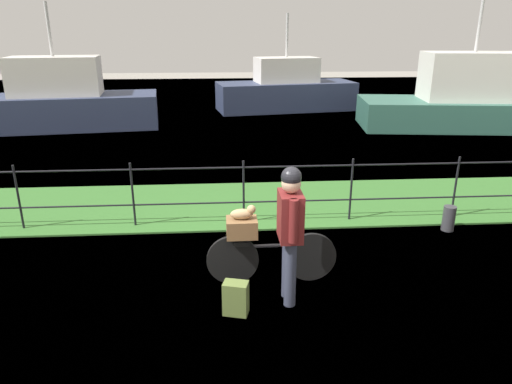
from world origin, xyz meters
name	(u,v)px	position (x,y,z in m)	size (l,w,h in m)	color
ground_plane	(252,296)	(0.00, 0.00, 0.00)	(60.00, 60.00, 0.00)	gray
grass_strip	(242,204)	(0.00, 3.14, 0.01)	(27.00, 2.40, 0.03)	#38702D
harbor_water	(232,124)	(0.00, 10.89, 0.00)	(30.00, 30.00, 0.00)	#426684
iron_fence	(244,188)	(0.00, 2.26, 0.64)	(18.04, 0.04, 1.10)	black
bicycle_main	(271,257)	(0.26, 0.33, 0.35)	(1.67, 0.16, 0.66)	black
wooden_crate	(242,228)	(-0.11, 0.33, 0.78)	(0.38, 0.30, 0.23)	brown
terrier_dog	(244,213)	(-0.08, 0.33, 0.97)	(0.32, 0.14, 0.18)	tan
cyclist_person	(290,224)	(0.43, -0.12, 1.00)	(0.27, 0.54, 1.68)	#383D51
backpack_on_paving	(236,298)	(-0.21, -0.35, 0.20)	(0.28, 0.18, 0.40)	olive
mooring_bollard	(449,218)	(3.30, 1.76, 0.21)	(0.20, 0.20, 0.41)	#38383D
moored_boat_near	(59,103)	(-5.58, 10.57, 0.82)	(6.37, 2.78, 3.86)	#2D3856
moored_boat_mid	(286,91)	(2.19, 13.60, 0.76)	(5.58, 2.74, 3.62)	#2D3856
moored_boat_far	(468,101)	(7.62, 9.73, 0.85)	(7.01, 3.19, 3.99)	#336656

